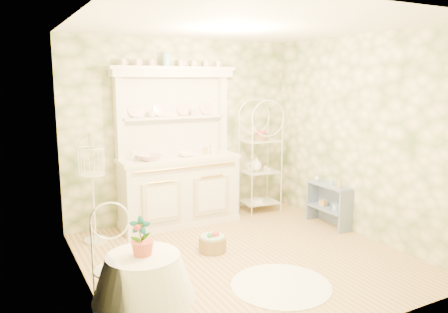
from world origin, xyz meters
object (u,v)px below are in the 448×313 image
bakers_rack (260,155)px  birdcage_stand (93,184)px  side_shelf (329,207)px  floor_basket (213,243)px  cafe_chair (116,265)px  kitchen_dresser (179,147)px  round_table (144,292)px

bakers_rack → birdcage_stand: (-2.65, -0.14, -0.15)m
side_shelf → floor_basket: side_shelf is taller
bakers_rack → cafe_chair: size_ratio=1.87×
kitchen_dresser → cafe_chair: kitchen_dresser is taller
cafe_chair → birdcage_stand: bearing=92.4°
round_table → birdcage_stand: size_ratio=0.50×
side_shelf → round_table: (-3.24, -1.44, 0.11)m
floor_basket → kitchen_dresser: bearing=87.5°
floor_basket → cafe_chair: bearing=-146.1°
side_shelf → birdcage_stand: bearing=166.2°
bakers_rack → floor_basket: (-1.44, -1.16, -0.81)m
bakers_rack → round_table: bakers_rack is taller
kitchen_dresser → round_table: kitchen_dresser is taller
kitchen_dresser → side_shelf: bearing=-30.6°
kitchen_dresser → round_table: bearing=-118.0°
side_shelf → birdcage_stand: (-3.15, 0.93, 0.50)m
kitchen_dresser → side_shelf: 2.35m
side_shelf → cafe_chair: (-3.36, -1.04, 0.22)m
kitchen_dresser → floor_basket: bearing=-92.5°
round_table → floor_basket: bearing=46.2°
bakers_rack → floor_basket: 2.02m
cafe_chair → floor_basket: 1.76m
floor_basket → bakers_rack: bearing=38.9°
round_table → floor_basket: (1.31, 1.37, -0.28)m
side_shelf → cafe_chair: bearing=-160.1°
side_shelf → round_table: bearing=-153.2°
round_table → bakers_rack: bearing=42.6°
kitchen_dresser → floor_basket: (-0.05, -1.19, -1.03)m
round_table → birdcage_stand: bearing=87.7°
bakers_rack → round_table: size_ratio=2.37×
cafe_chair → kitchen_dresser: bearing=64.0°
bakers_rack → round_table: 3.77m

